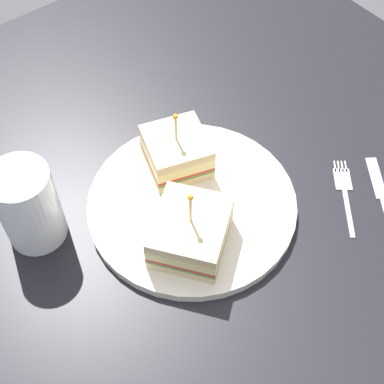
{
  "coord_description": "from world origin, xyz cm",
  "views": [
    {
      "loc": [
        32.88,
        -25.68,
        60.24
      ],
      "look_at": [
        0.0,
        0.0,
        3.32
      ],
      "focal_mm": 52.17,
      "sensor_mm": 36.0,
      "label": 1
    }
  ],
  "objects_px": {
    "knife": "(380,190)",
    "sandwich_half_back": "(191,232)",
    "plate": "(192,204)",
    "sandwich_half_front": "(177,152)",
    "fork": "(344,188)",
    "drink_glass": "(29,208)"
  },
  "relations": [
    {
      "from": "drink_glass",
      "to": "knife",
      "type": "bearing_deg",
      "value": 60.12
    },
    {
      "from": "sandwich_half_front",
      "to": "fork",
      "type": "distance_m",
      "value": 0.23
    },
    {
      "from": "sandwich_half_front",
      "to": "fork",
      "type": "height_order",
      "value": "sandwich_half_front"
    },
    {
      "from": "sandwich_half_back",
      "to": "fork",
      "type": "bearing_deg",
      "value": 76.12
    },
    {
      "from": "plate",
      "to": "fork",
      "type": "distance_m",
      "value": 0.21
    },
    {
      "from": "plate",
      "to": "drink_glass",
      "type": "relative_size",
      "value": 2.37
    },
    {
      "from": "plate",
      "to": "sandwich_half_back",
      "type": "xyz_separation_m",
      "value": [
        0.05,
        -0.04,
        0.03
      ]
    },
    {
      "from": "sandwich_half_front",
      "to": "drink_glass",
      "type": "distance_m",
      "value": 0.2
    },
    {
      "from": "drink_glass",
      "to": "knife",
      "type": "xyz_separation_m",
      "value": [
        0.23,
        0.39,
        -0.05
      ]
    },
    {
      "from": "plate",
      "to": "fork",
      "type": "height_order",
      "value": "plate"
    },
    {
      "from": "plate",
      "to": "drink_glass",
      "type": "distance_m",
      "value": 0.2
    },
    {
      "from": "knife",
      "to": "sandwich_half_back",
      "type": "bearing_deg",
      "value": -108.74
    },
    {
      "from": "plate",
      "to": "knife",
      "type": "relative_size",
      "value": 2.42
    },
    {
      "from": "plate",
      "to": "sandwich_half_back",
      "type": "height_order",
      "value": "sandwich_half_back"
    },
    {
      "from": "drink_glass",
      "to": "fork",
      "type": "bearing_deg",
      "value": 61.58
    },
    {
      "from": "sandwich_half_front",
      "to": "sandwich_half_back",
      "type": "distance_m",
      "value": 0.13
    },
    {
      "from": "drink_glass",
      "to": "plate",
      "type": "bearing_deg",
      "value": 63.05
    },
    {
      "from": "plate",
      "to": "drink_glass",
      "type": "xyz_separation_m",
      "value": [
        -0.09,
        -0.18,
        0.05
      ]
    },
    {
      "from": "sandwich_half_front",
      "to": "knife",
      "type": "height_order",
      "value": "sandwich_half_front"
    },
    {
      "from": "sandwich_half_front",
      "to": "knife",
      "type": "bearing_deg",
      "value": 44.48
    },
    {
      "from": "plate",
      "to": "sandwich_half_back",
      "type": "bearing_deg",
      "value": -39.52
    },
    {
      "from": "sandwich_half_front",
      "to": "sandwich_half_back",
      "type": "height_order",
      "value": "sandwich_half_back"
    }
  ]
}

